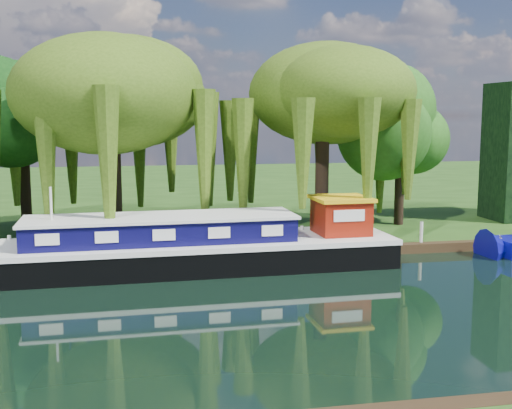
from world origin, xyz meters
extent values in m
plane|color=black|center=(0.00, 0.00, 0.00)|extent=(120.00, 120.00, 0.00)
cube|color=#1E4011|center=(0.00, 34.00, 0.23)|extent=(120.00, 52.00, 0.45)
cube|color=black|center=(-2.57, 6.87, 0.45)|extent=(18.24, 4.63, 1.21)
cube|color=silver|center=(-2.57, 6.87, 1.16)|extent=(18.34, 4.72, 0.22)
cube|color=#0A0839|center=(-3.57, 6.84, 1.76)|extent=(11.32, 3.27, 0.96)
cube|color=silver|center=(-3.57, 6.84, 2.29)|extent=(11.53, 3.48, 0.12)
cube|color=maroon|center=(4.47, 7.11, 2.03)|extent=(2.29, 2.29, 1.51)
cube|color=yellow|center=(4.47, 7.11, 2.87)|extent=(2.55, 2.55, 0.16)
cylinder|color=silver|center=(-8.00, 6.69, 2.49)|extent=(0.10, 0.10, 2.42)
imported|color=maroon|center=(-5.88, 5.71, 0.00)|extent=(3.47, 2.87, 0.62)
imported|color=silver|center=(12.46, 7.01, 0.00)|extent=(2.47, 2.31, 1.05)
cylinder|color=black|center=(-5.63, 12.43, 3.31)|extent=(0.74, 0.74, 5.73)
ellipsoid|color=#365111|center=(-5.63, 12.43, 7.45)|extent=(8.00, 8.00, 5.17)
cylinder|color=black|center=(4.89, 11.57, 3.16)|extent=(0.77, 0.77, 5.43)
ellipsoid|color=#365111|center=(4.89, 11.57, 7.08)|extent=(7.41, 7.41, 4.79)
cylinder|color=black|center=(-10.51, 16.26, 3.68)|extent=(0.57, 0.57, 6.45)
ellipsoid|color=black|center=(-10.51, 16.26, 6.32)|extent=(5.16, 5.16, 5.16)
cylinder|color=black|center=(10.03, 13.55, 3.37)|extent=(0.56, 0.56, 5.84)
ellipsoid|color=#235114|center=(10.03, 13.55, 5.76)|extent=(4.67, 4.67, 4.67)
cylinder|color=silver|center=(0.50, 10.50, 1.55)|extent=(0.10, 0.10, 2.20)
sphere|color=white|center=(0.50, 10.50, 2.83)|extent=(0.36, 0.36, 0.36)
cylinder|color=silver|center=(-10.00, 8.40, 0.95)|extent=(0.16, 0.16, 1.00)
cylinder|color=silver|center=(-4.00, 8.40, 0.95)|extent=(0.16, 0.16, 1.00)
cylinder|color=silver|center=(3.00, 8.40, 0.95)|extent=(0.16, 0.16, 1.00)
cylinder|color=silver|center=(9.00, 8.40, 0.95)|extent=(0.16, 0.16, 1.00)
camera|label=1|loc=(-4.61, -20.21, 6.55)|focal=45.00mm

